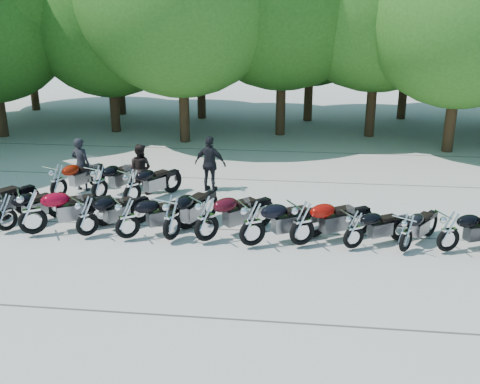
# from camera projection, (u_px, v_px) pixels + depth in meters

# --- Properties ---
(ground) EXTENTS (90.00, 90.00, 0.00)m
(ground) POSITION_uv_depth(u_px,v_px,m) (233.00, 253.00, 13.89)
(ground) COLOR #9F9C8F
(ground) RESTS_ON ground
(tree_2) EXTENTS (7.31, 7.31, 8.97)m
(tree_2) POSITION_uv_depth(u_px,v_px,m) (108.00, 15.00, 25.01)
(tree_2) COLOR #3A2614
(tree_2) RESTS_ON ground
(tree_6) EXTENTS (8.00, 8.00, 9.82)m
(tree_6) POSITION_uv_depth(u_px,v_px,m) (465.00, 3.00, 21.34)
(tree_6) COLOR #3A2614
(tree_6) RESTS_ON ground
(tree_9) EXTENTS (7.59, 7.59, 9.32)m
(tree_9) POSITION_uv_depth(u_px,v_px,m) (24.00, 8.00, 30.09)
(tree_9) COLOR #3A2614
(tree_9) RESTS_ON ground
(tree_10) EXTENTS (7.78, 7.78, 9.55)m
(tree_10) POSITION_uv_depth(u_px,v_px,m) (115.00, 5.00, 28.89)
(tree_10) COLOR #3A2614
(tree_10) RESTS_ON ground
(tree_11) EXTENTS (7.56, 7.56, 9.28)m
(tree_11) POSITION_uv_depth(u_px,v_px,m) (199.00, 9.00, 27.94)
(tree_11) COLOR #3A2614
(tree_11) RESTS_ON ground
(tree_12) EXTENTS (7.88, 7.88, 9.67)m
(tree_12) POSITION_uv_depth(u_px,v_px,m) (312.00, 4.00, 27.30)
(tree_12) COLOR #3A2614
(tree_12) RESTS_ON ground
(motorcycle_1) EXTENTS (1.76, 2.14, 1.22)m
(motorcycle_1) POSITION_uv_depth(u_px,v_px,m) (5.00, 211.00, 14.95)
(motorcycle_1) COLOR black
(motorcycle_1) RESTS_ON ground
(motorcycle_2) EXTENTS (2.61, 1.99, 1.45)m
(motorcycle_2) POSITION_uv_depth(u_px,v_px,m) (32.00, 211.00, 14.65)
(motorcycle_2) COLOR maroon
(motorcycle_2) RESTS_ON ground
(motorcycle_3) EXTENTS (2.01, 2.13, 1.27)m
(motorcycle_3) POSITION_uv_depth(u_px,v_px,m) (87.00, 215.00, 14.61)
(motorcycle_3) COLOR black
(motorcycle_3) RESTS_ON ground
(motorcycle_4) EXTENTS (2.28, 1.89, 1.30)m
(motorcycle_4) POSITION_uv_depth(u_px,v_px,m) (127.00, 217.00, 14.43)
(motorcycle_4) COLOR black
(motorcycle_4) RESTS_ON ground
(motorcycle_5) EXTENTS (1.63, 2.56, 1.39)m
(motorcycle_5) POSITION_uv_depth(u_px,v_px,m) (172.00, 217.00, 14.34)
(motorcycle_5) COLOR black
(motorcycle_5) RESTS_ON ground
(motorcycle_6) EXTENTS (2.35, 2.28, 1.42)m
(motorcycle_6) POSITION_uv_depth(u_px,v_px,m) (206.00, 218.00, 14.25)
(motorcycle_6) COLOR #380710
(motorcycle_6) RESTS_ON ground
(motorcycle_7) EXTENTS (2.52, 1.87, 1.40)m
(motorcycle_7) POSITION_uv_depth(u_px,v_px,m) (252.00, 222.00, 13.97)
(motorcycle_7) COLOR black
(motorcycle_7) RESTS_ON ground
(motorcycle_8) EXTENTS (2.47, 1.90, 1.38)m
(motorcycle_8) POSITION_uv_depth(u_px,v_px,m) (302.00, 222.00, 14.01)
(motorcycle_8) COLOR #830A04
(motorcycle_8) RESTS_ON ground
(motorcycle_9) EXTENTS (2.10, 1.61, 1.17)m
(motorcycle_9) POSITION_uv_depth(u_px,v_px,m) (354.00, 229.00, 13.88)
(motorcycle_9) COLOR black
(motorcycle_9) RESTS_ON ground
(motorcycle_10) EXTENTS (1.66, 2.03, 1.15)m
(motorcycle_10) POSITION_uv_depth(u_px,v_px,m) (407.00, 232.00, 13.71)
(motorcycle_10) COLOR black
(motorcycle_10) RESTS_ON ground
(motorcycle_11) EXTENTS (2.27, 1.49, 1.24)m
(motorcycle_11) POSITION_uv_depth(u_px,v_px,m) (449.00, 230.00, 13.69)
(motorcycle_11) COLOR black
(motorcycle_11) RESTS_ON ground
(motorcycle_14) EXTENTS (1.57, 2.35, 1.28)m
(motorcycle_14) POSITION_uv_depth(u_px,v_px,m) (58.00, 180.00, 17.39)
(motorcycle_14) COLOR maroon
(motorcycle_14) RESTS_ON ground
(motorcycle_15) EXTENTS (1.58, 2.37, 1.29)m
(motorcycle_15) POSITION_uv_depth(u_px,v_px,m) (99.00, 182.00, 17.26)
(motorcycle_15) COLOR black
(motorcycle_15) RESTS_ON ground
(motorcycle_16) EXTENTS (1.85, 2.26, 1.28)m
(motorcycle_16) POSITION_uv_depth(u_px,v_px,m) (132.00, 186.00, 16.91)
(motorcycle_16) COLOR black
(motorcycle_16) RESTS_ON ground
(rider_0) EXTENTS (0.72, 0.55, 1.77)m
(rider_0) POSITION_uv_depth(u_px,v_px,m) (81.00, 164.00, 18.23)
(rider_0) COLOR black
(rider_0) RESTS_ON ground
(rider_1) EXTENTS (0.90, 0.76, 1.63)m
(rider_1) POSITION_uv_depth(u_px,v_px,m) (140.00, 169.00, 18.00)
(rider_1) COLOR black
(rider_1) RESTS_ON ground
(rider_2) EXTENTS (1.15, 0.68, 1.83)m
(rider_2) POSITION_uv_depth(u_px,v_px,m) (210.00, 164.00, 18.15)
(rider_2) COLOR black
(rider_2) RESTS_ON ground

